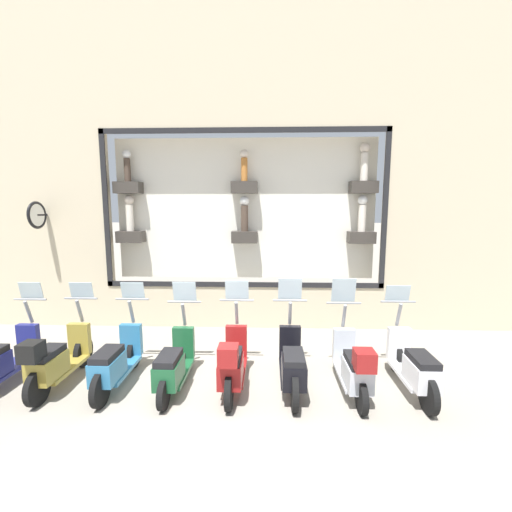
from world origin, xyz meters
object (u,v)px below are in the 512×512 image
Objects in this scene: scooter_red_3 at (232,363)px; scooter_teal_5 at (116,362)px; scooter_black_2 at (292,364)px; scooter_navy_7 at (2,361)px; scooter_green_4 at (174,364)px; scooter_white_0 at (414,367)px; scooter_silver_1 at (354,366)px; scooter_olive_6 at (56,360)px.

scooter_red_3 is 1.00× the size of scooter_teal_5.
scooter_black_2 reaches higher than scooter_navy_7.
scooter_green_4 is at bearing -90.37° from scooter_teal_5.
scooter_white_0 is at bearing -90.11° from scooter_black_2.
scooter_navy_7 is (0.05, 3.80, -0.06)m from scooter_red_3.
scooter_navy_7 is at bearing 89.37° from scooter_silver_1.
scooter_black_2 is 2.85m from scooter_teal_5.
scooter_teal_5 reaches higher than scooter_navy_7.
scooter_olive_6 is 0.95m from scooter_navy_7.
scooter_teal_5 is at bearing 89.99° from scooter_white_0.
scooter_silver_1 reaches higher than scooter_green_4.
scooter_teal_5 is 1.00× the size of scooter_olive_6.
scooter_black_2 is at bearing 89.89° from scooter_white_0.
scooter_silver_1 is 2.85m from scooter_green_4.
scooter_silver_1 is at bearing 94.01° from scooter_white_0.
scooter_black_2 is at bearing -89.91° from scooter_navy_7.
scooter_red_3 reaches higher than scooter_green_4.
scooter_black_2 is 4.75m from scooter_navy_7.
scooter_white_0 is 1.01× the size of scooter_green_4.
scooter_black_2 is at bearing -86.29° from scooter_red_3.
scooter_navy_7 is (-0.01, 4.75, -0.02)m from scooter_black_2.
scooter_silver_1 is 0.99× the size of scooter_teal_5.
scooter_navy_7 is (-0.00, 6.65, -0.02)m from scooter_white_0.
scooter_white_0 is at bearing -89.91° from scooter_green_4.
scooter_red_3 reaches higher than scooter_teal_5.
scooter_teal_5 is at bearing 89.63° from scooter_green_4.
scooter_teal_5 is (0.06, 1.90, -0.04)m from scooter_red_3.
scooter_teal_5 is 1.01× the size of scooter_navy_7.
scooter_red_3 is at bearing 91.16° from scooter_white_0.
scooter_white_0 is 1.01× the size of scooter_silver_1.
scooter_silver_1 is at bearing -90.26° from scooter_red_3.
scooter_red_3 reaches higher than scooter_white_0.
scooter_white_0 is at bearing -90.01° from scooter_teal_5.
scooter_black_2 reaches higher than scooter_green_4.
scooter_red_3 is 2.85m from scooter_olive_6.
scooter_white_0 is 1.00× the size of scooter_black_2.
scooter_white_0 is at bearing -88.84° from scooter_red_3.
scooter_silver_1 reaches higher than scooter_white_0.
scooter_green_4 is at bearing 90.28° from scooter_black_2.
scooter_navy_7 is at bearing 89.19° from scooter_red_3.
scooter_red_3 is (-0.06, 0.95, 0.04)m from scooter_black_2.
scooter_green_4 is (0.06, 2.85, -0.05)m from scooter_silver_1.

